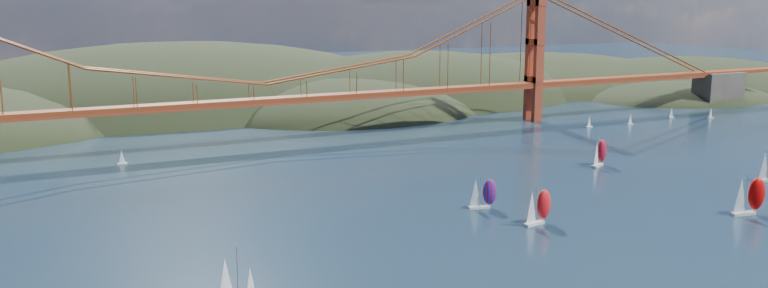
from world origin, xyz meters
TOP-DOWN VIEW (x-y plane):
  - headlands at (44.95, 278.29)m, footprint 725.00×225.00m
  - bridge at (-1.75, 180.00)m, footprint 552.00×12.00m
  - racer_0 at (27.67, 55.53)m, footprint 8.26×4.20m
  - racer_1 at (79.14, 39.34)m, footprint 9.27×4.63m
  - racer_3 at (83.65, 97.29)m, footprint 8.43×6.09m
  - racer_rwb at (23.47, 72.61)m, footprint 7.65×4.20m
  - distant_boat_3 at (-52.13, 166.19)m, footprint 3.00×2.00m
  - distant_boat_4 at (129.91, 154.82)m, footprint 3.00×2.00m
  - distant_boat_5 at (149.96, 152.40)m, footprint 3.00×2.00m
  - distant_boat_6 at (179.46, 158.07)m, footprint 3.00×2.00m
  - distant_boat_7 at (194.53, 149.79)m, footprint 3.00×2.00m

SIDE VIEW (x-z plane):
  - headlands at x=44.95m, z-range -60.46..35.54m
  - distant_boat_3 at x=-52.13m, z-range 0.06..4.76m
  - distant_boat_4 at x=129.91m, z-range 0.06..4.76m
  - distant_boat_5 at x=149.96m, z-range 0.06..4.76m
  - distant_boat_6 at x=179.46m, z-range 0.06..4.76m
  - distant_boat_7 at x=194.53m, z-range 0.06..4.76m
  - racer_rwb at x=23.47m, z-range -0.24..8.34m
  - racer_0 at x=27.67m, z-range -0.26..9.03m
  - racer_3 at x=83.65m, z-range -0.26..9.21m
  - racer_1 at x=79.14m, z-range -0.29..10.15m
  - bridge at x=-1.75m, z-range 4.73..59.73m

